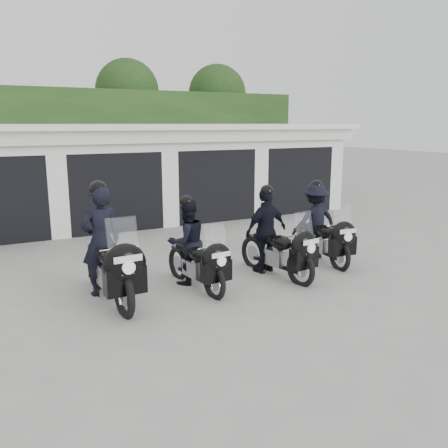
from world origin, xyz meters
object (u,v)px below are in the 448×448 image
police_bike_a (107,253)px  police_bike_d (319,225)px  police_bike_b (192,248)px  police_bike_c (272,236)px

police_bike_a → police_bike_d: 4.78m
police_bike_a → police_bike_b: bearing=-2.8°
police_bike_b → police_bike_d: 3.22m
police_bike_a → police_bike_b: police_bike_a is taller
police_bike_b → police_bike_d: (3.20, 0.28, 0.04)m
police_bike_a → police_bike_c: bearing=-4.5°
police_bike_b → police_bike_c: size_ratio=0.94×
police_bike_d → police_bike_c: bearing=-159.3°
police_bike_c → police_bike_d: police_bike_c is taller
police_bike_d → police_bike_a: bearing=-170.4°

